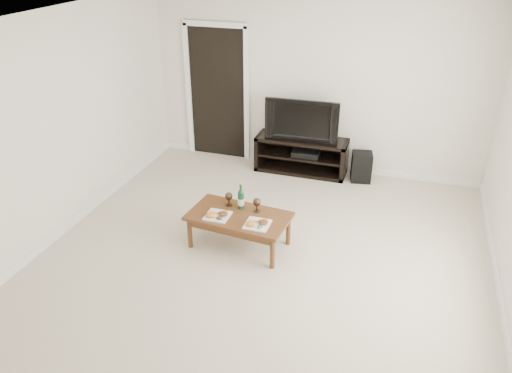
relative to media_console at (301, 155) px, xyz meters
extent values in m
plane|color=beige|center=(0.11, -2.50, -0.28)|extent=(5.50, 5.50, 0.00)
cube|color=white|center=(0.11, 0.27, 1.02)|extent=(5.00, 0.04, 2.60)
cube|color=white|center=(0.11, -2.50, 2.35)|extent=(5.00, 5.50, 0.04)
cube|color=black|center=(-1.44, 0.24, 0.75)|extent=(0.90, 0.02, 2.05)
cube|color=black|center=(0.00, 0.00, 0.00)|extent=(1.38, 0.45, 0.55)
imported|color=black|center=(0.00, 0.00, 0.59)|extent=(1.09, 0.18, 0.63)
cube|color=black|center=(0.07, -0.01, 0.05)|extent=(0.41, 0.31, 0.08)
cube|color=black|center=(0.92, -0.01, -0.06)|extent=(0.34, 0.34, 0.43)
cube|color=#582C18|center=(-0.22, -2.20, -0.07)|extent=(1.21, 0.74, 0.42)
cube|color=white|center=(-0.44, -2.31, 0.18)|extent=(0.27, 0.27, 0.07)
cube|color=white|center=(0.05, -2.34, 0.18)|extent=(0.27, 0.27, 0.07)
cylinder|color=#103C1E|center=(-0.25, -2.04, 0.32)|extent=(0.07, 0.07, 0.35)
camera|label=1|loc=(1.47, -6.83, 3.08)|focal=35.00mm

